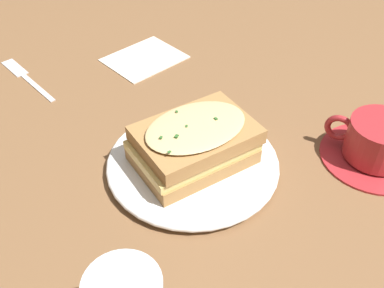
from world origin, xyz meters
name	(u,v)px	position (x,y,z in m)	size (l,w,h in m)	color
ground_plane	(201,166)	(0.00, 0.00, 0.00)	(2.40, 2.40, 0.00)	brown
dinner_plate	(192,162)	(-0.01, 0.00, 0.01)	(0.24, 0.24, 0.02)	white
sandwich	(194,142)	(-0.01, 0.00, 0.05)	(0.18, 0.14, 0.07)	#A37542
teacup_with_saucer	(377,143)	(0.24, -0.08, 0.03)	(0.15, 0.15, 0.06)	#AD282D
fork	(23,74)	(-0.21, 0.34, 0.00)	(0.08, 0.17, 0.00)	silver
napkin	(144,58)	(0.01, 0.31, 0.00)	(0.14, 0.11, 0.00)	silver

